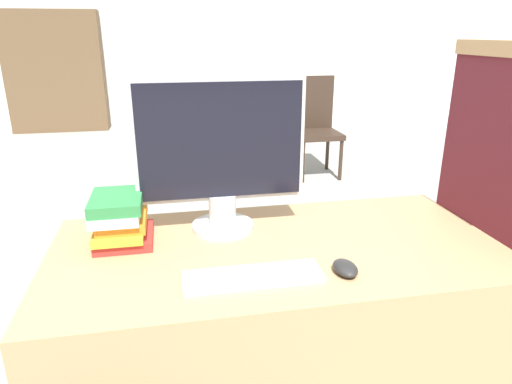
% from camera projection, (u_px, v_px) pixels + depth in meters
% --- Properties ---
extents(wall_back, '(12.00, 0.06, 2.80)m').
position_uv_depth(wall_back, '(183.00, 30.00, 6.81)').
color(wall_back, white).
rests_on(wall_back, ground_plane).
extents(desk, '(1.44, 0.71, 0.72)m').
position_uv_depth(desk, '(276.00, 339.00, 1.59)').
color(desk, tan).
rests_on(desk, ground_plane).
extents(carrel_divider, '(0.07, 0.62, 1.35)m').
position_uv_depth(carrel_divider, '(491.00, 243.00, 1.57)').
color(carrel_divider, '#5B1E28').
rests_on(carrel_divider, ground_plane).
extents(monitor, '(0.57, 0.22, 0.52)m').
position_uv_depth(monitor, '(221.00, 156.00, 1.51)').
color(monitor, silver).
rests_on(monitor, desk).
extents(keyboard, '(0.39, 0.12, 0.02)m').
position_uv_depth(keyboard, '(253.00, 277.00, 1.27)').
color(keyboard, silver).
rests_on(keyboard, desk).
extents(mouse, '(0.07, 0.10, 0.03)m').
position_uv_depth(mouse, '(345.00, 268.00, 1.30)').
color(mouse, '#262626').
rests_on(mouse, desk).
extents(book_stack, '(0.18, 0.25, 0.16)m').
position_uv_depth(book_stack, '(120.00, 219.00, 1.48)').
color(book_stack, '#B72D28').
rests_on(book_stack, desk).
extents(far_chair, '(0.44, 0.44, 0.96)m').
position_uv_depth(far_chair, '(314.00, 122.00, 4.52)').
color(far_chair, '#38281E').
rests_on(far_chair, ground_plane).
extents(bookshelf_far, '(1.31, 0.32, 1.66)m').
position_uv_depth(bookshelf_far, '(56.00, 72.00, 6.44)').
color(bookshelf_far, brown).
rests_on(bookshelf_far, ground_plane).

